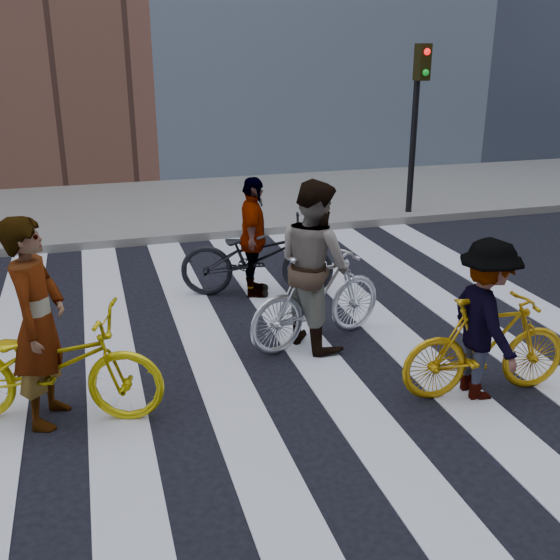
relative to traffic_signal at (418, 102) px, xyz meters
name	(u,v)px	position (x,y,z in m)	size (l,w,h in m)	color
ground	(270,367)	(-4.40, -5.32, -2.28)	(100.00, 100.00, 0.00)	black
sidewalk_far	(174,206)	(-4.40, 2.18, -2.20)	(100.00, 5.00, 0.15)	gray
zebra_crosswalk	(270,366)	(-4.40, -5.32, -2.27)	(8.25, 10.00, 0.01)	silver
traffic_signal	(418,102)	(0.00, 0.00, 0.00)	(0.22, 0.42, 3.33)	black
bike_yellow_left	(50,365)	(-6.60, -5.74, -1.73)	(0.72, 2.08, 1.09)	#D3BD0B
bike_silver_mid	(318,298)	(-3.70, -4.86, -1.72)	(0.52, 1.85, 1.11)	silver
bike_yellow_right	(486,346)	(-2.52, -6.47, -1.76)	(0.49, 1.73, 1.04)	#C48B0A
bike_dark_rear	(257,257)	(-3.97, -3.15, -1.73)	(0.74, 2.11, 1.11)	black
rider_left	(38,323)	(-6.65, -5.74, -1.30)	(0.71, 0.47, 1.96)	slate
rider_mid	(314,264)	(-3.75, -4.86, -1.31)	(0.94, 0.73, 1.94)	slate
rider_right	(485,320)	(-2.57, -6.47, -1.47)	(1.04, 0.60, 1.62)	slate
rider_rear	(253,238)	(-4.02, -3.15, -1.45)	(0.97, 0.41, 1.66)	slate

